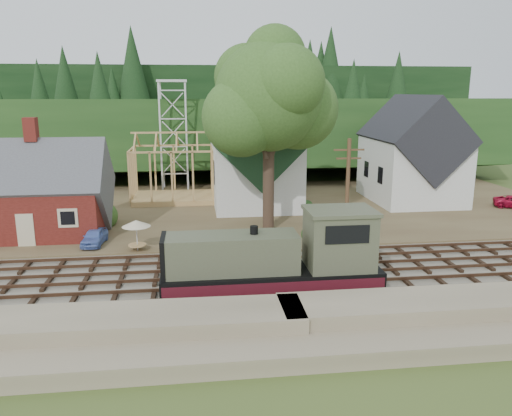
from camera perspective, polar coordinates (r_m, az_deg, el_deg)
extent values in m
plane|color=#384C1E|center=(31.09, 0.45, -7.94)|extent=(140.00, 140.00, 0.00)
cube|color=#7F7259|center=(23.45, 3.27, -15.39)|extent=(64.00, 5.00, 1.60)
cube|color=#726B5B|center=(31.06, 0.45, -7.81)|extent=(64.00, 11.00, 0.16)
cube|color=brown|center=(48.18, -2.35, -0.08)|extent=(64.00, 26.00, 0.30)
cube|color=#1E3F19|center=(71.72, -3.96, 4.19)|extent=(70.00, 28.96, 12.74)
cube|color=black|center=(87.54, -4.55, 5.81)|extent=(80.00, 20.00, 12.00)
cube|color=#521612|center=(42.53, -23.55, -0.15)|extent=(10.00, 7.00, 3.80)
cube|color=#4C4C51|center=(42.17, -23.79, 2.36)|extent=(10.80, 7.41, 7.41)
cube|color=#521612|center=(41.66, -24.34, 8.18)|extent=(0.90, 0.90, 1.80)
cube|color=beige|center=(39.43, -24.85, -2.31)|extent=(1.20, 0.06, 2.40)
cube|color=silver|center=(49.69, -0.28, 4.28)|extent=(8.00, 12.00, 6.40)
cube|color=#193720|center=(49.29, -0.28, 7.95)|extent=(8.40, 12.96, 8.40)
cube|color=silver|center=(43.21, 0.67, 9.87)|extent=(2.40, 2.40, 4.00)
cone|color=#193720|center=(43.14, 0.68, 14.25)|extent=(5.37, 5.37, 2.60)
cube|color=silver|center=(53.05, 17.33, 4.25)|extent=(8.00, 10.00, 6.40)
cube|color=black|center=(52.68, 17.57, 7.69)|extent=(8.40, 10.80, 8.40)
cube|color=tan|center=(51.89, -9.35, 1.17)|extent=(8.00, 6.00, 0.50)
cube|color=tan|center=(50.94, -9.63, 8.51)|extent=(8.00, 0.18, 0.18)
cube|color=silver|center=(55.67, -10.85, 7.91)|extent=(0.18, 0.18, 12.00)
cube|color=silver|center=(55.56, -7.94, 8.01)|extent=(0.18, 0.18, 12.00)
cube|color=silver|center=(58.46, -10.69, 8.16)|extent=(0.18, 0.18, 12.00)
cube|color=silver|center=(58.35, -7.91, 8.26)|extent=(0.18, 0.18, 12.00)
cube|color=silver|center=(56.79, -9.58, 14.13)|extent=(3.20, 3.20, 0.25)
cylinder|color=#38281E|center=(39.78, 1.43, 3.19)|extent=(0.90, 0.90, 8.00)
sphere|color=#34551F|center=(39.17, 1.49, 12.60)|extent=(8.40, 8.40, 8.40)
sphere|color=#34551F|center=(40.62, 4.82, 11.17)|extent=(6.40, 6.40, 6.40)
sphere|color=#34551F|center=(38.16, -1.67, 10.33)|extent=(6.00, 6.00, 6.00)
cylinder|color=#4C331E|center=(36.34, 10.38, 1.54)|extent=(0.28, 0.28, 8.00)
cube|color=#4C331E|center=(35.85, 10.59, 6.55)|extent=(2.20, 0.12, 0.12)
cube|color=#4C331E|center=(35.92, 10.55, 5.60)|extent=(1.80, 0.12, 0.12)
cube|color=black|center=(28.24, 1.81, -9.47)|extent=(11.92, 2.48, 0.35)
cube|color=black|center=(27.97, 1.82, -8.10)|extent=(11.92, 2.88, 1.09)
cube|color=#4B4B37|center=(27.20, -2.73, -5.18)|extent=(7.15, 2.28, 2.09)
cube|color=#4B4B37|center=(28.08, 9.50, -3.58)|extent=(3.58, 2.78, 3.18)
cube|color=#4B4B37|center=(27.66, 9.63, -0.33)|extent=(3.78, 2.98, 0.20)
cube|color=black|center=(26.60, 10.41, -3.01)|extent=(2.38, 0.06, 0.99)
cube|color=#4A0F19|center=(26.63, 2.31, -9.23)|extent=(11.92, 0.04, 0.70)
cube|color=#4A0F19|center=(29.32, 1.37, -7.07)|extent=(11.92, 0.04, 0.70)
cylinder|color=black|center=(26.97, -0.23, -2.78)|extent=(0.44, 0.44, 0.70)
imported|color=#6180D1|center=(38.24, -17.98, -3.13)|extent=(1.67, 3.55, 1.18)
cylinder|color=silver|center=(35.89, -13.46, -3.23)|extent=(0.09, 0.09, 1.97)
cylinder|color=tan|center=(36.06, -13.41, -4.12)|extent=(1.25, 1.25, 0.07)
cone|color=beige|center=(35.63, -13.54, -1.71)|extent=(1.97, 1.97, 0.45)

